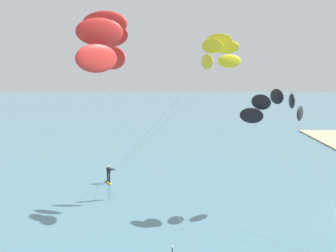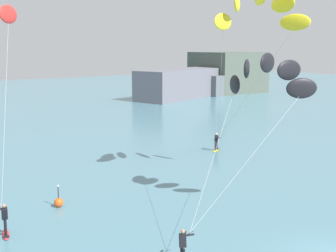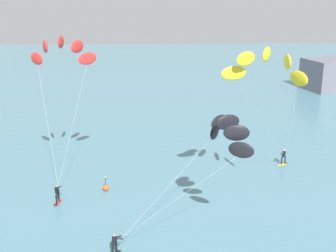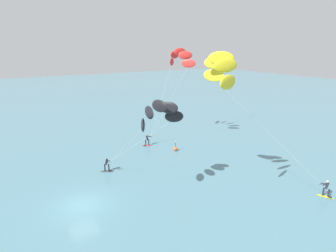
{
  "view_description": "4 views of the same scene",
  "coord_description": "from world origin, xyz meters",
  "px_view_note": "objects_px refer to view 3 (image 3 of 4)",
  "views": [
    {
      "loc": [
        -31.05,
        15.42,
        11.49
      ],
      "look_at": [
        -1.69,
        14.68,
        7.1
      ],
      "focal_mm": 49.87,
      "sensor_mm": 36.0,
      "label": 1
    },
    {
      "loc": [
        -17.29,
        -10.05,
        9.56
      ],
      "look_at": [
        -1.66,
        10.94,
        4.9
      ],
      "focal_mm": 48.09,
      "sensor_mm": 36.0,
      "label": 2
    },
    {
      "loc": [
        -3.45,
        -21.96,
        17.51
      ],
      "look_at": [
        -1.8,
        10.36,
        7.32
      ],
      "focal_mm": 47.66,
      "sensor_mm": 36.0,
      "label": 3
    },
    {
      "loc": [
        23.15,
        -5.42,
        13.66
      ],
      "look_at": [
        -0.8,
        9.46,
        5.75
      ],
      "focal_mm": 30.61,
      "sensor_mm": 36.0,
      "label": 4
    }
  ],
  "objects_px": {
    "kitesurfer_mid_water": "(61,56)",
    "kitesurfer_far_out": "(267,70)",
    "kitesurfer_nearshore": "(223,136)",
    "marker_buoy": "(106,188)"
  },
  "relations": [
    {
      "from": "kitesurfer_far_out",
      "to": "kitesurfer_nearshore",
      "type": "bearing_deg",
      "value": -133.0
    },
    {
      "from": "kitesurfer_nearshore",
      "to": "marker_buoy",
      "type": "distance_m",
      "value": 14.03
    },
    {
      "from": "marker_buoy",
      "to": "kitesurfer_far_out",
      "type": "bearing_deg",
      "value": -16.3
    },
    {
      "from": "kitesurfer_mid_water",
      "to": "kitesurfer_far_out",
      "type": "bearing_deg",
      "value": -21.75
    },
    {
      "from": "kitesurfer_far_out",
      "to": "marker_buoy",
      "type": "xyz_separation_m",
      "value": [
        -12.82,
        3.75,
        -11.2
      ]
    },
    {
      "from": "kitesurfer_far_out",
      "to": "marker_buoy",
      "type": "distance_m",
      "value": 17.43
    },
    {
      "from": "kitesurfer_mid_water",
      "to": "kitesurfer_nearshore",
      "type": "bearing_deg",
      "value": -40.5
    },
    {
      "from": "kitesurfer_mid_water",
      "to": "marker_buoy",
      "type": "xyz_separation_m",
      "value": [
        3.63,
        -2.81,
        -11.39
      ]
    },
    {
      "from": "kitesurfer_nearshore",
      "to": "kitesurfer_mid_water",
      "type": "relative_size",
      "value": 0.73
    },
    {
      "from": "kitesurfer_mid_water",
      "to": "kitesurfer_far_out",
      "type": "relative_size",
      "value": 1.01
    }
  ]
}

